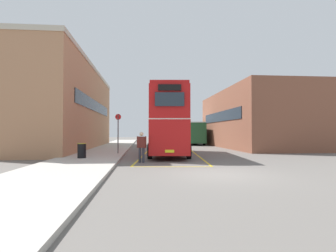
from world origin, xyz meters
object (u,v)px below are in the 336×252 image
at_px(single_deck_bus, 192,133).
at_px(bus_stop_sign, 118,130).
at_px(double_decker_bus, 169,122).
at_px(pedestrian_boarding, 142,145).
at_px(litter_bin, 82,151).

xyz_separation_m(single_deck_bus, bus_stop_sign, (-8.74, -17.24, 0.25)).
xyz_separation_m(double_decker_bus, single_deck_bus, (4.92, 17.32, -0.87)).
height_order(pedestrian_boarding, bus_stop_sign, bus_stop_sign).
relative_size(pedestrian_boarding, bus_stop_sign, 0.59).
relative_size(single_deck_bus, litter_bin, 10.21).
distance_m(single_deck_bus, bus_stop_sign, 19.33).
xyz_separation_m(double_decker_bus, bus_stop_sign, (-3.82, 0.08, -0.62)).
xyz_separation_m(pedestrian_boarding, litter_bin, (-3.64, 1.63, -0.41)).
bearing_deg(bus_stop_sign, single_deck_bus, 63.11).
bearing_deg(single_deck_bus, double_decker_bus, -105.85).
bearing_deg(pedestrian_boarding, bus_stop_sign, 109.03).
bearing_deg(pedestrian_boarding, single_deck_bus, 72.73).
bearing_deg(bus_stop_sign, double_decker_bus, -1.27).
bearing_deg(single_deck_bus, litter_bin, -117.04).
relative_size(double_decker_bus, pedestrian_boarding, 5.94).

